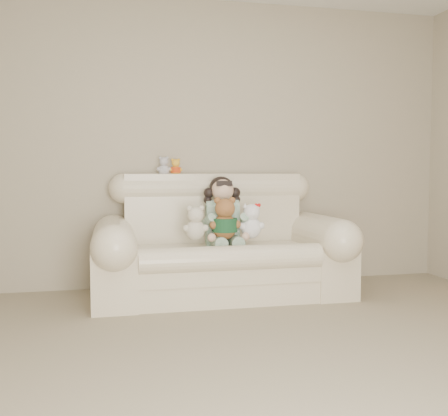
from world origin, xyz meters
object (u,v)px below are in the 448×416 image
(brown_teddy, at_px, (225,214))
(white_cat, at_px, (251,217))
(seated_child, at_px, (222,210))
(cream_teddy, at_px, (195,220))
(sofa, at_px, (221,235))

(brown_teddy, relative_size, white_cat, 1.18)
(seated_child, height_order, brown_teddy, seated_child)
(seated_child, height_order, cream_teddy, seated_child)
(white_cat, bearing_deg, seated_child, 148.31)
(sofa, bearing_deg, white_cat, -24.20)
(seated_child, relative_size, brown_teddy, 1.48)
(seated_child, bearing_deg, white_cat, -36.04)
(cream_teddy, bearing_deg, white_cat, -14.10)
(sofa, xyz_separation_m, white_cat, (0.23, -0.10, 0.16))
(brown_teddy, distance_m, cream_teddy, 0.24)
(seated_child, xyz_separation_m, white_cat, (0.20, -0.18, -0.05))
(sofa, distance_m, brown_teddy, 0.23)
(cream_teddy, bearing_deg, seated_child, 20.73)
(brown_teddy, distance_m, white_cat, 0.23)
(white_cat, bearing_deg, brown_teddy, -162.59)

